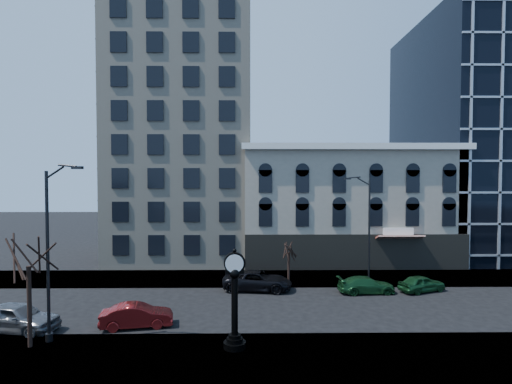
{
  "coord_description": "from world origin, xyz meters",
  "views": [
    {
      "loc": [
        1.63,
        -27.8,
        9.11
      ],
      "look_at": [
        2.0,
        4.0,
        8.0
      ],
      "focal_mm": 28.0,
      "sensor_mm": 36.0,
      "label": 1
    }
  ],
  "objects_px": {
    "car_near_b": "(137,316)",
    "street_lamp_near": "(59,206)",
    "street_clock": "(235,303)",
    "car_near_a": "(16,317)"
  },
  "relations": [
    {
      "from": "car_near_a",
      "to": "car_near_b",
      "type": "distance_m",
      "value": 6.97
    },
    {
      "from": "street_lamp_near",
      "to": "car_near_b",
      "type": "bearing_deg",
      "value": 48.19
    },
    {
      "from": "car_near_a",
      "to": "street_lamp_near",
      "type": "bearing_deg",
      "value": -107.99
    },
    {
      "from": "street_lamp_near",
      "to": "street_clock",
      "type": "bearing_deg",
      "value": 7.08
    },
    {
      "from": "car_near_b",
      "to": "street_lamp_near",
      "type": "bearing_deg",
      "value": 115.38
    },
    {
      "from": "street_clock",
      "to": "street_lamp_near",
      "type": "relative_size",
      "value": 0.53
    },
    {
      "from": "street_clock",
      "to": "car_near_a",
      "type": "height_order",
      "value": "street_clock"
    },
    {
      "from": "street_lamp_near",
      "to": "car_near_b",
      "type": "height_order",
      "value": "street_lamp_near"
    },
    {
      "from": "street_clock",
      "to": "car_near_a",
      "type": "bearing_deg",
      "value": 160.57
    },
    {
      "from": "car_near_a",
      "to": "car_near_b",
      "type": "xyz_separation_m",
      "value": [
        6.94,
        0.64,
        -0.15
      ]
    }
  ]
}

